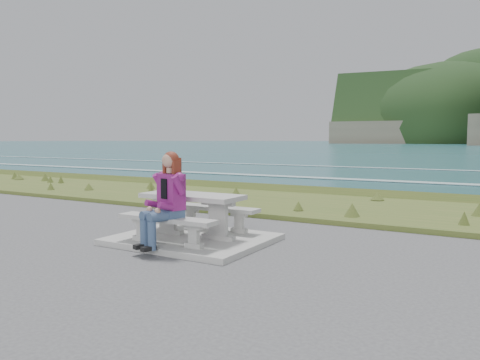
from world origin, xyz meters
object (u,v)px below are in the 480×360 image
object	(u,v)px
picnic_table	(192,203)
bench_seaward	(214,211)
bench_landward	(167,223)
seated_woman	(163,212)

from	to	relation	value
picnic_table	bench_seaward	size ratio (longest dim) A/B	1.00
bench_landward	seated_woman	xyz separation A→B (m)	(0.04, -0.14, 0.20)
bench_seaward	picnic_table	bearing A→B (deg)	-90.00
picnic_table	bench_seaward	world-z (taller)	picnic_table
seated_woman	bench_landward	bearing A→B (deg)	121.34
bench_landward	bench_seaward	size ratio (longest dim) A/B	1.00
bench_seaward	seated_woman	distance (m)	1.55
bench_landward	bench_seaward	bearing A→B (deg)	90.00
bench_seaward	bench_landward	bearing A→B (deg)	-90.00
picnic_table	seated_woman	xyz separation A→B (m)	(0.04, -0.84, -0.03)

